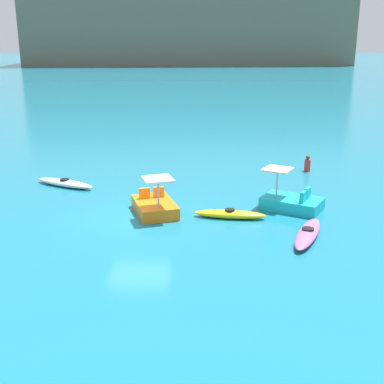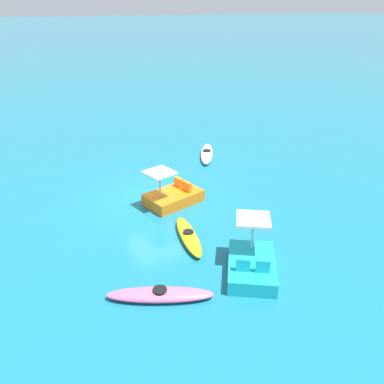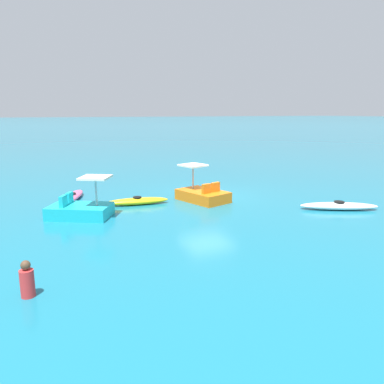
% 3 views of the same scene
% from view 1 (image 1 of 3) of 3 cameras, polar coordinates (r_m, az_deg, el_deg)
% --- Properties ---
extents(ground_plane, '(600.00, 600.00, 0.00)m').
position_cam_1_polar(ground_plane, '(19.67, -6.28, -3.11)').
color(ground_plane, '#19728C').
extents(headland_cliff, '(96.72, 48.58, 23.76)m').
position_cam_1_polar(headland_cliff, '(164.05, -0.60, 18.88)').
color(headland_cliff, '#6B6651').
rests_on(headland_cliff, ground_plane).
extents(kayak_white, '(3.25, 2.17, 0.37)m').
position_cam_1_polar(kayak_white, '(24.67, -14.56, 1.02)').
color(kayak_white, white).
rests_on(kayak_white, ground_plane).
extents(kayak_yellow, '(2.92, 1.05, 0.37)m').
position_cam_1_polar(kayak_yellow, '(19.65, 4.42, -2.58)').
color(kayak_yellow, yellow).
rests_on(kayak_yellow, ground_plane).
extents(kayak_pink, '(1.92, 3.21, 0.37)m').
position_cam_1_polar(kayak_pink, '(18.14, 13.31, -4.72)').
color(kayak_pink, pink).
rests_on(kayak_pink, ground_plane).
extents(pedal_boat_cyan, '(2.83, 2.52, 1.68)m').
position_cam_1_polar(pedal_boat_cyan, '(20.98, 11.49, -1.09)').
color(pedal_boat_cyan, '#19B7C6').
rests_on(pedal_boat_cyan, ground_plane).
extents(pedal_boat_orange, '(2.11, 2.73, 1.68)m').
position_cam_1_polar(pedal_boat_orange, '(20.13, -4.35, -1.57)').
color(pedal_boat_orange, orange).
rests_on(pedal_boat_orange, ground_plane).
extents(person_near_shore, '(0.34, 0.34, 0.88)m').
position_cam_1_polar(person_near_shore, '(27.37, 13.28, 3.16)').
color(person_near_shore, red).
rests_on(person_near_shore, ground_plane).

